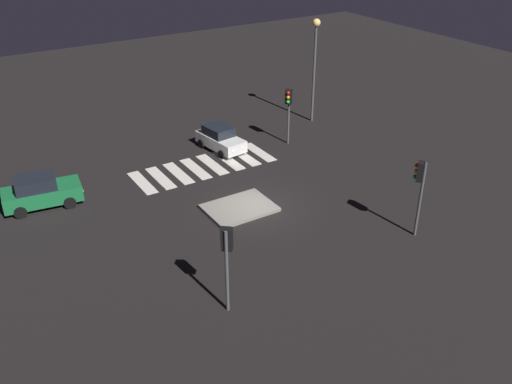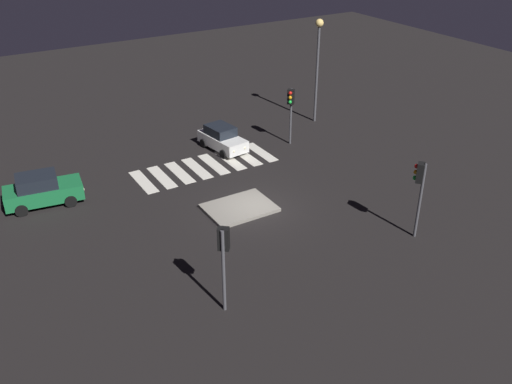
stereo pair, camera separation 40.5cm
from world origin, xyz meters
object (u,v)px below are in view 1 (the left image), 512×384
(traffic_light_north, at_px, (227,249))
(traffic_light_west, at_px, (420,181))
(car_white, at_px, (220,139))
(street_lamp, at_px, (315,53))
(traffic_island, at_px, (239,208))
(car_green, at_px, (41,192))
(traffic_light_south, at_px, (289,103))

(traffic_light_north, bearing_deg, traffic_light_west, -50.17)
(car_white, distance_m, street_lamp, 9.34)
(traffic_island, height_order, car_green, car_green)
(traffic_light_north, bearing_deg, car_green, 59.15)
(car_white, distance_m, traffic_light_north, 15.87)
(street_lamp, bearing_deg, traffic_island, 36.96)
(traffic_island, xyz_separation_m, traffic_light_south, (-7.15, -5.78, 2.80))
(car_green, relative_size, street_lamp, 0.57)
(traffic_light_west, distance_m, traffic_light_south, 12.45)
(traffic_island, relative_size, car_white, 0.94)
(traffic_island, height_order, traffic_light_north, traffic_light_north)
(car_white, distance_m, car_green, 11.74)
(traffic_light_north, bearing_deg, traffic_island, 6.24)
(traffic_light_south, relative_size, street_lamp, 0.52)
(traffic_light_west, xyz_separation_m, traffic_light_south, (-1.19, -12.39, -0.09))
(car_green, height_order, traffic_light_west, traffic_light_west)
(car_green, xyz_separation_m, traffic_light_north, (-4.34, 12.53, 2.00))
(traffic_light_west, xyz_separation_m, street_lamp, (-5.19, -15.01, 2.05))
(street_lamp, bearing_deg, car_white, 7.21)
(traffic_island, height_order, traffic_light_south, traffic_light_south)
(car_green, relative_size, traffic_light_south, 1.10)
(car_white, relative_size, traffic_light_west, 0.97)
(car_green, height_order, street_lamp, street_lamp)
(traffic_island, relative_size, car_green, 0.85)
(traffic_island, distance_m, car_white, 7.93)
(car_green, bearing_deg, traffic_light_west, -32.73)
(car_white, distance_m, traffic_light_south, 5.00)
(car_green, distance_m, traffic_light_north, 13.42)
(traffic_light_west, relative_size, traffic_light_north, 1.04)
(car_white, xyz_separation_m, traffic_light_north, (7.31, 13.93, 2.08))
(car_white, xyz_separation_m, traffic_light_west, (-3.06, 13.97, 2.20))
(traffic_light_west, distance_m, street_lamp, 16.01)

